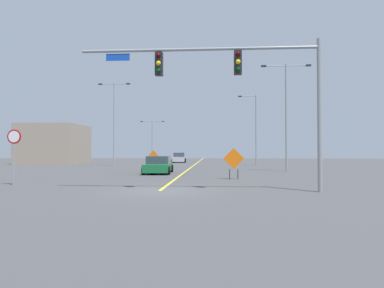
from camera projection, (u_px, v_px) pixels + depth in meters
name	position (u px, v px, depth m)	size (l,w,h in m)	color
ground	(160.00, 191.00, 14.86)	(129.73, 129.73, 0.00)	#444447
road_centre_stripe	(198.00, 162.00, 50.81)	(0.16, 72.07, 0.01)	yellow
traffic_signal_assembly	(238.00, 77.00, 14.73)	(10.83, 0.44, 6.79)	gray
stop_sign	(14.00, 146.00, 17.32)	(0.76, 0.07, 2.94)	gray
street_lamp_far_right	(152.00, 136.00, 60.72)	(4.42, 0.24, 7.38)	gray
street_lamp_mid_right	(255.00, 127.00, 39.97)	(2.25, 0.24, 8.63)	gray
street_lamp_near_right	(286.00, 108.00, 28.97)	(4.34, 0.24, 9.50)	gray
street_lamp_mid_left	(114.00, 118.00, 38.84)	(3.80, 0.24, 9.89)	gray
construction_sign_left_shoulder	(234.00, 160.00, 20.86)	(1.34, 0.09, 1.99)	orange
construction_sign_median_far	(153.00, 156.00, 40.95)	(1.30, 0.14, 1.88)	orange
car_silver_near	(179.00, 158.00, 51.09)	(2.23, 3.94, 1.52)	#B7BABF
car_green_far	(158.00, 165.00, 26.50)	(2.34, 4.66, 1.39)	#196B38
roadside_building_west	(54.00, 144.00, 46.77)	(7.84, 7.84, 5.50)	gray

